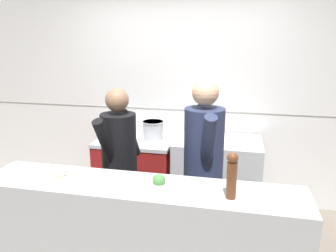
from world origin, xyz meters
The scene contains 12 objects.
wall_back_tiled centered at (0.00, 1.58, 1.30)m, with size 8.00×0.06×2.60m.
oven_range centered at (-0.45, 1.18, 0.44)m, with size 0.89×0.71×0.87m.
prep_counter centered at (0.50, 1.18, 0.45)m, with size 0.96×0.65×0.91m.
pass_counter centered at (0.04, -0.33, 0.50)m, with size 2.29×0.45×1.02m.
stock_pot centered at (-0.68, 1.16, 0.95)m, with size 0.35×0.35×0.16m.
sauce_pot centered at (-0.25, 1.19, 0.98)m, with size 0.25×0.25×0.21m.
mixing_bowl_steel centered at (0.56, 1.17, 0.96)m, with size 0.25×0.25×0.11m.
plated_dish_main centered at (-0.55, -0.35, 1.04)m, with size 0.27×0.27×0.09m.
plated_dish_appetiser centered at (0.18, -0.32, 1.04)m, with size 0.26×0.26×0.09m.
pepper_mill centered at (0.68, -0.39, 1.18)m, with size 0.07×0.07×0.31m.
chef_head_cook centered at (-0.35, 0.35, 0.88)m, with size 0.38×0.69×1.58m.
chef_sous centered at (0.42, 0.34, 0.94)m, with size 0.42×0.73×1.68m.
Camera 1 is at (0.69, -2.33, 2.00)m, focal length 35.00 mm.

